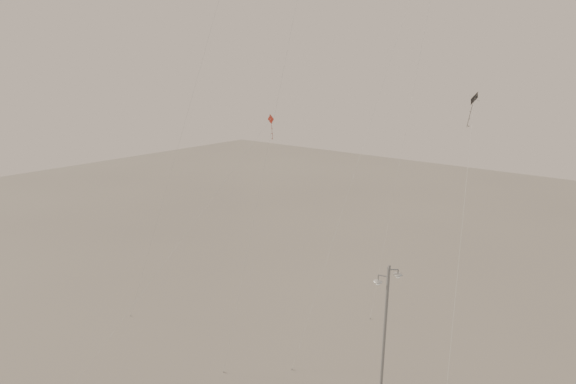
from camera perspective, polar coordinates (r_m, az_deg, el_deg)
The scene contains 3 objects.
street_lamp at distance 27.98m, azimuth 12.19°, elevation -16.51°, with size 1.49×0.99×8.49m.
kite_3 at distance 33.70m, azimuth -6.77°, elevation 2.93°, with size 2.64×16.77×15.89m.
kite_4 at distance 24.78m, azimuth 21.68°, elevation 1.24°, with size 3.54×10.81×17.98m.
Camera 1 is at (15.02, -15.64, 18.88)m, focal length 28.00 mm.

